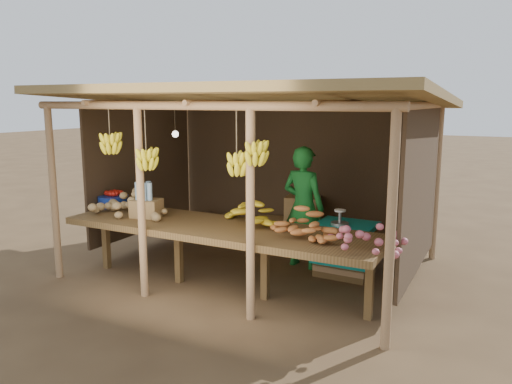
% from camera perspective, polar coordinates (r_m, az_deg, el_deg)
% --- Properties ---
extents(ground, '(60.00, 60.00, 0.00)m').
position_cam_1_polar(ground, '(6.93, 0.00, -8.57)').
color(ground, brown).
rests_on(ground, ground).
extents(stall_structure, '(4.70, 3.50, 2.43)m').
position_cam_1_polar(stall_structure, '(6.56, -0.32, 7.48)').
color(stall_structure, '#A77E56').
rests_on(stall_structure, ground).
extents(counter, '(3.90, 1.05, 0.80)m').
position_cam_1_polar(counter, '(5.92, -4.19, -4.44)').
color(counter, brown).
rests_on(counter, ground).
extents(potato_heap, '(1.19, 0.97, 0.37)m').
position_cam_1_polar(potato_heap, '(6.57, -14.34, -1.07)').
color(potato_heap, '#9C7F50').
rests_on(potato_heap, counter).
extents(sweet_potato_heap, '(0.93, 0.64, 0.35)m').
position_cam_1_polar(sweet_potato_heap, '(5.32, 5.43, -3.50)').
color(sweet_potato_heap, '#BB6C30').
rests_on(sweet_potato_heap, counter).
extents(onion_heap, '(0.88, 0.55, 0.36)m').
position_cam_1_polar(onion_heap, '(4.98, 12.24, -4.63)').
color(onion_heap, '#C45F6C').
rests_on(onion_heap, counter).
extents(banana_pile, '(0.76, 0.54, 0.35)m').
position_cam_1_polar(banana_pile, '(5.93, -1.05, -2.04)').
color(banana_pile, yellow).
rests_on(banana_pile, counter).
extents(tomato_basin, '(0.42, 0.42, 0.22)m').
position_cam_1_polar(tomato_basin, '(7.24, -15.99, -0.86)').
color(tomato_basin, navy).
rests_on(tomato_basin, counter).
extents(bottle_box, '(0.41, 0.35, 0.45)m').
position_cam_1_polar(bottle_box, '(6.46, -12.43, -1.29)').
color(bottle_box, olive).
rests_on(bottle_box, counter).
extents(vendor, '(0.66, 0.49, 1.66)m').
position_cam_1_polar(vendor, '(6.78, 5.42, -1.74)').
color(vendor, '#176925').
rests_on(vendor, ground).
extents(tarp_crate, '(0.77, 0.67, 0.90)m').
position_cam_1_polar(tarp_crate, '(6.65, 10.13, -6.24)').
color(tarp_crate, brown).
rests_on(tarp_crate, ground).
extents(carton_stack, '(1.08, 0.45, 0.79)m').
position_cam_1_polar(carton_stack, '(7.83, 4.06, -3.71)').
color(carton_stack, olive).
rests_on(carton_stack, ground).
extents(burlap_sacks, '(0.72, 0.38, 0.51)m').
position_cam_1_polar(burlap_sacks, '(8.35, -4.48, -3.72)').
color(burlap_sacks, '#43311F').
rests_on(burlap_sacks, ground).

